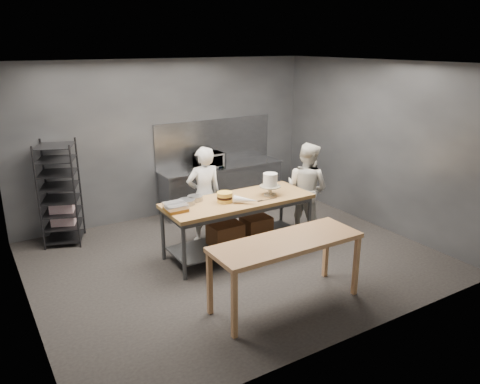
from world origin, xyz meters
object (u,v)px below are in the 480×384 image
object	(u,v)px
work_table	(239,219)
chef_behind	(204,195)
chef_right	(307,189)
layer_cake	(225,197)
near_counter	(286,246)
speed_rack	(60,194)
microwave	(209,160)
frosted_cake_stand	(270,182)

from	to	relation	value
work_table	chef_behind	bearing A→B (deg)	109.92
chef_behind	chef_right	size ratio (longest dim) A/B	1.01
work_table	layer_cake	distance (m)	0.50
near_counter	speed_rack	size ratio (longest dim) A/B	1.14
microwave	layer_cake	xyz separation A→B (m)	(-0.80, -2.03, -0.05)
work_table	near_counter	distance (m)	1.71
speed_rack	layer_cake	size ratio (longest dim) A/B	7.27
near_counter	speed_rack	world-z (taller)	speed_rack
work_table	microwave	xyz separation A→B (m)	(0.53, 2.00, 0.48)
near_counter	chef_behind	world-z (taller)	chef_behind
speed_rack	layer_cake	world-z (taller)	speed_rack
speed_rack	microwave	size ratio (longest dim) A/B	3.23
speed_rack	microwave	bearing A→B (deg)	1.60
near_counter	layer_cake	distance (m)	1.65
near_counter	chef_right	size ratio (longest dim) A/B	1.22
frosted_cake_stand	layer_cake	bearing A→B (deg)	174.38
chef_behind	layer_cake	world-z (taller)	chef_behind
speed_rack	layer_cake	bearing A→B (deg)	-43.47
microwave	layer_cake	world-z (taller)	microwave
work_table	layer_cake	world-z (taller)	layer_cake
speed_rack	chef_right	xyz separation A→B (m)	(3.79, -1.82, -0.03)
work_table	microwave	distance (m)	2.13
near_counter	microwave	xyz separation A→B (m)	(0.83, 3.67, 0.24)
speed_rack	chef_behind	xyz separation A→B (m)	(2.07, -1.22, -0.03)
work_table	speed_rack	bearing A→B (deg)	140.41
microwave	frosted_cake_stand	distance (m)	2.11
chef_right	microwave	distance (m)	2.13
frosted_cake_stand	near_counter	bearing A→B (deg)	-118.01
speed_rack	chef_behind	bearing A→B (deg)	-30.53
near_counter	frosted_cake_stand	size ratio (longest dim) A/B	5.49
speed_rack	chef_right	distance (m)	4.21
chef_right	frosted_cake_stand	xyz separation A→B (m)	(-0.94, -0.21, 0.32)
chef_behind	layer_cake	bearing A→B (deg)	93.86
chef_behind	microwave	size ratio (longest dim) A/B	3.07
chef_behind	layer_cake	size ratio (longest dim) A/B	6.90
near_counter	microwave	world-z (taller)	microwave
near_counter	layer_cake	size ratio (longest dim) A/B	8.30
near_counter	frosted_cake_stand	distance (m)	1.79
frosted_cake_stand	chef_behind	bearing A→B (deg)	134.14
work_table	layer_cake	xyz separation A→B (m)	(-0.27, -0.03, 0.43)
chef_behind	work_table	bearing A→B (deg)	114.75
near_counter	chef_behind	bearing A→B (deg)	88.93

